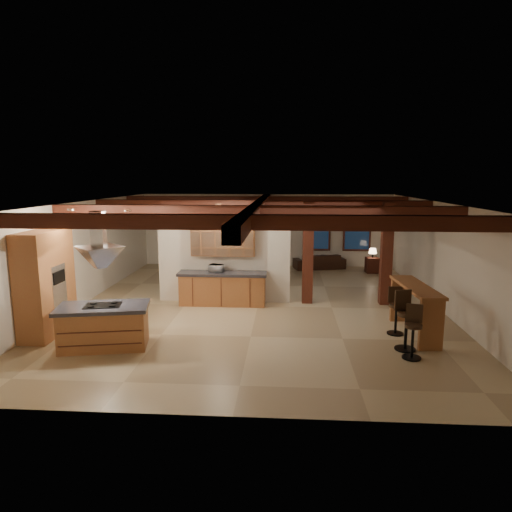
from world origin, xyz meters
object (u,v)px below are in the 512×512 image
Objects in this scene: kitchen_island at (104,326)px; dining_table at (241,276)px; bar_counter at (415,302)px; sofa at (319,261)px.

dining_table is at bearing 67.25° from kitchen_island.
bar_counter is at bearing 10.50° from kitchen_island.
kitchen_island is at bearing -169.50° from bar_counter.
kitchen_island is 6.91m from bar_counter.
bar_counter reaches higher than kitchen_island.
kitchen_island is at bearing 45.71° from sofa.
bar_counter reaches higher than dining_table.
bar_counter is (4.44, -4.35, 0.42)m from dining_table.
sofa is at bearing 40.84° from dining_table.
dining_table reaches higher than sofa.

